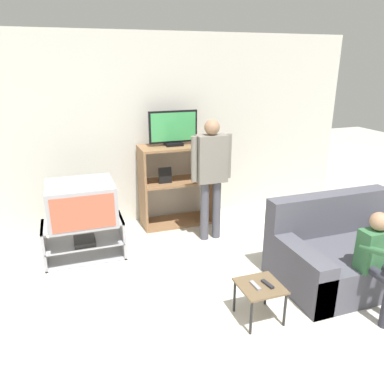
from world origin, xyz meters
name	(u,v)px	position (x,y,z in m)	size (l,w,h in m)	color
wall_back	(139,132)	(0.00, 3.40, 1.30)	(6.40, 0.06, 2.60)	beige
tv_stand	(84,240)	(-0.90, 2.45, 0.23)	(0.91, 0.45, 0.47)	#A8A8AD
television_main	(81,203)	(-0.89, 2.46, 0.70)	(0.74, 0.67, 0.46)	#9E9EA3
media_shelf	(176,184)	(0.43, 3.09, 0.58)	(1.00, 0.48, 1.14)	#8E6642
television_flat	(173,129)	(0.41, 3.11, 1.36)	(0.67, 0.20, 0.47)	black
snack_table	(260,290)	(0.51, 0.78, 0.30)	(0.38, 0.38, 0.35)	brown
remote_control_black	(268,284)	(0.57, 0.76, 0.36)	(0.04, 0.14, 0.02)	#232328
remote_control_white	(255,286)	(0.46, 0.78, 0.36)	(0.04, 0.14, 0.02)	gray
couch	(344,255)	(1.70, 1.09, 0.28)	(1.48, 0.96, 0.86)	#4C4C56
person_standing_adult	(211,169)	(0.70, 2.46, 0.95)	(0.53, 0.20, 1.57)	#4C4C56
person_seated_child	(381,257)	(1.58, 0.54, 0.57)	(0.33, 0.43, 0.96)	#2D2D38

